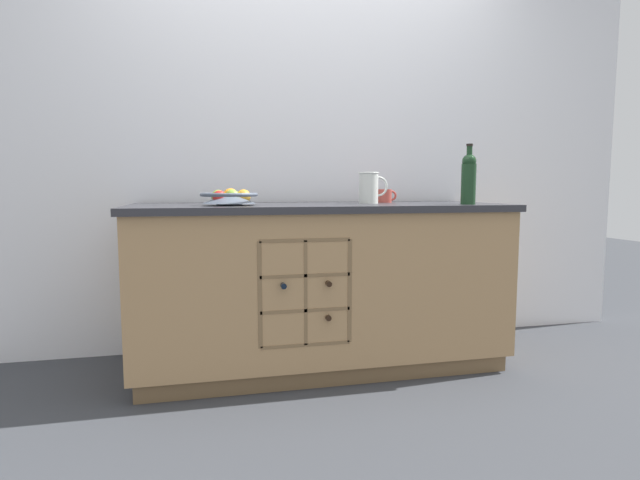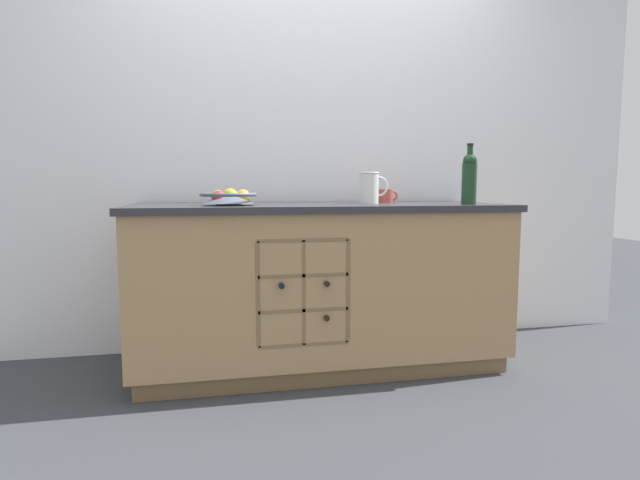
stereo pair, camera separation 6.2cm
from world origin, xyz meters
name	(u,v)px [view 1 (the left image)]	position (x,y,z in m)	size (l,w,h in m)	color
ground_plane	(320,363)	(0.00, 0.00, 0.00)	(14.00, 14.00, 0.00)	#383A3F
back_wall	(304,138)	(0.00, 0.43, 1.27)	(4.40, 0.06, 2.55)	white
kitchen_island	(320,284)	(0.00, 0.00, 0.45)	(1.97, 0.77, 0.88)	brown
fruit_bowl	(229,197)	(-0.48, -0.11, 0.93)	(0.28, 0.28, 0.08)	#4C5666
white_pitcher	(369,187)	(0.28, 0.01, 0.97)	(0.17, 0.11, 0.17)	silver
ceramic_mug	(385,196)	(0.43, 0.15, 0.92)	(0.12, 0.08, 0.08)	#B7473D
standing_wine_bottle	(469,177)	(0.74, -0.24, 1.02)	(0.08, 0.08, 0.31)	#19381E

